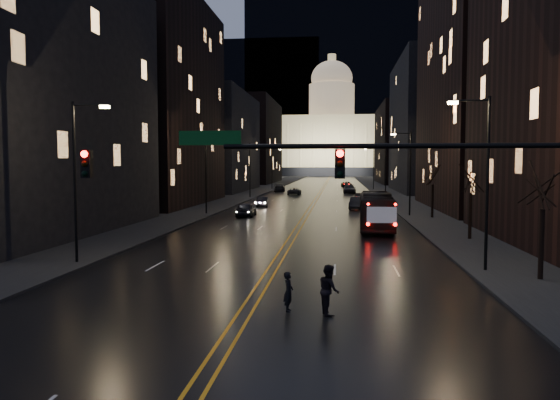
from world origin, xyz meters
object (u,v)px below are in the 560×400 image
(pedestrian_b, at_px, (329,290))
(oncoming_car_b, at_px, (262,202))
(traffic_signal, at_px, (412,179))
(pedestrian_a, at_px, (288,292))
(bus, at_px, (376,211))
(oncoming_car_a, at_px, (246,209))
(receding_car_a, at_px, (357,203))

(pedestrian_b, bearing_deg, oncoming_car_b, -4.95)
(traffic_signal, relative_size, pedestrian_a, 11.30)
(bus, relative_size, pedestrian_b, 6.07)
(oncoming_car_a, bearing_deg, oncoming_car_b, -90.42)
(receding_car_a, bearing_deg, bus, -80.30)
(traffic_signal, relative_size, oncoming_car_a, 3.80)
(oncoming_car_b, height_order, receding_car_a, receding_car_a)
(traffic_signal, distance_m, receding_car_a, 48.73)
(oncoming_car_b, relative_size, pedestrian_a, 2.66)
(bus, xyz_separation_m, pedestrian_b, (-3.56, -26.97, -0.65))
(traffic_signal, xyz_separation_m, bus, (0.78, 28.33, -3.51))
(traffic_signal, bearing_deg, bus, 88.42)
(oncoming_car_b, xyz_separation_m, pedestrian_b, (9.46, -49.89, 0.27))
(oncoming_car_b, relative_size, receding_car_a, 0.87)
(pedestrian_a, bearing_deg, oncoming_car_b, 10.01)
(oncoming_car_a, bearing_deg, pedestrian_a, 101.39)
(traffic_signal, bearing_deg, pedestrian_a, 159.56)
(traffic_signal, relative_size, receding_car_a, 3.69)
(bus, distance_m, oncoming_car_b, 26.38)
(bus, height_order, pedestrian_b, bus)
(traffic_signal, distance_m, bus, 28.56)
(oncoming_car_a, relative_size, pedestrian_a, 2.97)
(oncoming_car_a, xyz_separation_m, pedestrian_b, (9.39, -36.87, 0.17))
(bus, xyz_separation_m, oncoming_car_b, (-13.02, 22.92, -0.92))
(bus, height_order, oncoming_car_b, bus)
(oncoming_car_b, bearing_deg, bus, 113.47)
(bus, bearing_deg, receding_car_a, 94.67)
(traffic_signal, distance_m, pedestrian_a, 6.32)
(receding_car_a, xyz_separation_m, pedestrian_a, (-4.17, -46.93, -0.01))
(traffic_signal, height_order, pedestrian_a, traffic_signal)
(pedestrian_a, bearing_deg, receding_car_a, -4.15)
(bus, distance_m, receding_car_a, 20.24)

